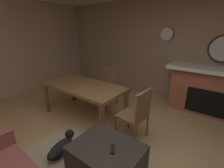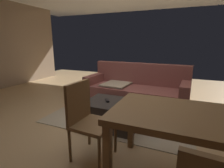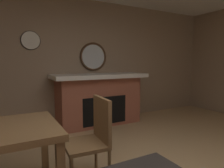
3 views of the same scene
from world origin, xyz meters
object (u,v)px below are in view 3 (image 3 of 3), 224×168
at_px(round_wall_mirror, 93,57).
at_px(wall_clock, 31,40).
at_px(fireplace, 99,99).
at_px(dining_chair_west, 93,135).

xyz_separation_m(round_wall_mirror, wall_clock, (1.27, -0.00, 0.29)).
relative_size(round_wall_mirror, wall_clock, 1.75).
height_order(fireplace, round_wall_mirror, round_wall_mirror).
height_order(round_wall_mirror, dining_chair_west, round_wall_mirror).
xyz_separation_m(fireplace, wall_clock, (1.27, -0.29, 1.18)).
height_order(fireplace, wall_clock, wall_clock).
xyz_separation_m(dining_chair_west, wall_clock, (0.35, -2.12, 1.20)).
distance_m(round_wall_mirror, wall_clock, 1.30).
relative_size(fireplace, dining_chair_west, 2.11).
bearing_deg(wall_clock, fireplace, 167.29).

